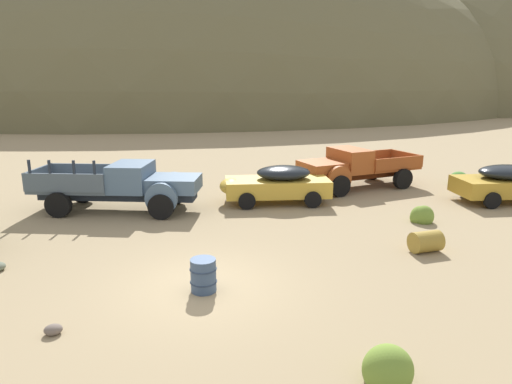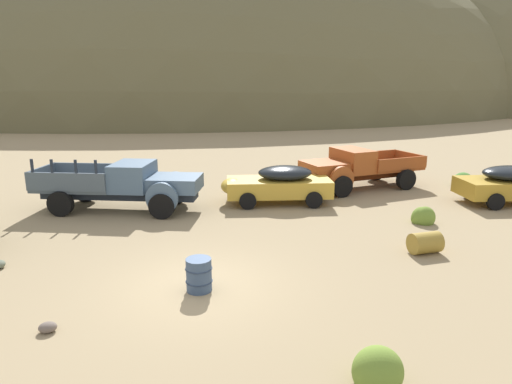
{
  "view_description": "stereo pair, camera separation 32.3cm",
  "coord_description": "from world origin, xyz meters",
  "px_view_note": "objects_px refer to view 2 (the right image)",
  "views": [
    {
      "loc": [
        -1.29,
        -10.55,
        5.06
      ],
      "look_at": [
        2.56,
        4.62,
        1.14
      ],
      "focal_mm": 31.97,
      "sensor_mm": 36.0,
      "label": 1
    },
    {
      "loc": [
        -0.97,
        -10.62,
        5.06
      ],
      "look_at": [
        2.56,
        4.62,
        1.14
      ],
      "focal_mm": 31.97,
      "sensor_mm": 36.0,
      "label": 2
    }
  ],
  "objects_px": {
    "oil_drum_tipped": "(425,243)",
    "car_faded_yellow": "(276,184)",
    "truck_oxide_orange": "(354,168)",
    "truck_chalk_blue": "(131,185)",
    "oil_drum_spare": "(199,275)"
  },
  "relations": [
    {
      "from": "oil_drum_tipped",
      "to": "car_faded_yellow",
      "type": "bearing_deg",
      "value": 113.78
    },
    {
      "from": "truck_oxide_orange",
      "to": "car_faded_yellow",
      "type": "bearing_deg",
      "value": 10.27
    },
    {
      "from": "truck_chalk_blue",
      "to": "truck_oxide_orange",
      "type": "height_order",
      "value": "truck_chalk_blue"
    },
    {
      "from": "car_faded_yellow",
      "to": "oil_drum_tipped",
      "type": "relative_size",
      "value": 5.1
    },
    {
      "from": "oil_drum_spare",
      "to": "truck_chalk_blue",
      "type": "bearing_deg",
      "value": 103.38
    },
    {
      "from": "truck_oxide_orange",
      "to": "oil_drum_spare",
      "type": "distance_m",
      "value": 12.17
    },
    {
      "from": "oil_drum_tipped",
      "to": "oil_drum_spare",
      "type": "xyz_separation_m",
      "value": [
        -6.81,
        -0.95,
        0.09
      ]
    },
    {
      "from": "truck_oxide_orange",
      "to": "oil_drum_spare",
      "type": "relative_size",
      "value": 7.36
    },
    {
      "from": "car_faded_yellow",
      "to": "oil_drum_spare",
      "type": "distance_m",
      "value": 8.39
    },
    {
      "from": "car_faded_yellow",
      "to": "truck_oxide_orange",
      "type": "height_order",
      "value": "truck_oxide_orange"
    },
    {
      "from": "car_faded_yellow",
      "to": "truck_oxide_orange",
      "type": "distance_m",
      "value": 4.53
    },
    {
      "from": "car_faded_yellow",
      "to": "oil_drum_spare",
      "type": "bearing_deg",
      "value": 71.18
    },
    {
      "from": "truck_oxide_orange",
      "to": "oil_drum_tipped",
      "type": "relative_size",
      "value": 6.54
    },
    {
      "from": "truck_oxide_orange",
      "to": "truck_chalk_blue",
      "type": "bearing_deg",
      "value": -2.82
    },
    {
      "from": "truck_oxide_orange",
      "to": "oil_drum_spare",
      "type": "xyz_separation_m",
      "value": [
        -8.21,
        -8.96,
        -0.59
      ]
    }
  ]
}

